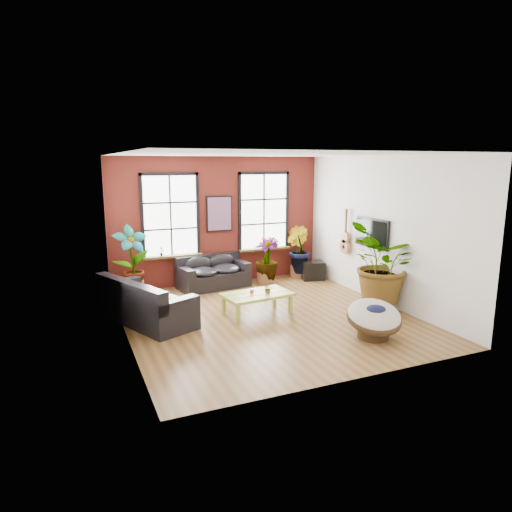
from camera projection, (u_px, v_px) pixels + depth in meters
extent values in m
cube|color=brown|center=(267.00, 317.00, 10.06)|extent=(6.00, 6.50, 0.02)
cube|color=white|center=(267.00, 154.00, 9.35)|extent=(6.00, 6.50, 0.02)
cube|color=#571914|center=(219.00, 221.00, 12.65)|extent=(6.00, 0.02, 3.50)
cube|color=silver|center=(358.00, 271.00, 6.77)|extent=(6.00, 0.02, 3.50)
cube|color=silver|center=(121.00, 248.00, 8.56)|extent=(0.02, 6.50, 3.50)
cube|color=silver|center=(382.00, 230.00, 10.86)|extent=(0.02, 6.50, 3.50)
cube|color=white|center=(171.00, 216.00, 12.04)|extent=(1.40, 0.02, 2.10)
cube|color=#402F11|center=(173.00, 256.00, 12.19)|extent=(1.60, 0.22, 0.06)
cube|color=white|center=(264.00, 212.00, 13.07)|extent=(1.40, 0.02, 2.10)
cube|color=#402F11|center=(265.00, 249.00, 13.23)|extent=(1.60, 0.22, 0.06)
cube|color=black|center=(214.00, 280.00, 12.36)|extent=(2.00, 1.19, 0.43)
cube|color=black|center=(208.00, 262.00, 12.56)|extent=(1.89, 0.51, 0.44)
cube|color=black|center=(185.00, 272.00, 11.87)|extent=(0.36, 0.94, 0.22)
cube|color=black|center=(240.00, 265.00, 12.73)|extent=(0.36, 0.94, 0.22)
ellipsoid|color=black|center=(202.00, 272.00, 12.08)|extent=(0.90, 0.88, 0.24)
ellipsoid|color=black|center=(198.00, 264.00, 12.27)|extent=(0.82, 0.36, 0.42)
ellipsoid|color=black|center=(226.00, 269.00, 12.45)|extent=(0.90, 0.88, 0.24)
ellipsoid|color=black|center=(222.00, 261.00, 12.64)|extent=(0.82, 0.36, 0.42)
cube|color=black|center=(147.00, 311.00, 9.71)|extent=(1.87, 2.59, 0.47)
cube|color=black|center=(130.00, 293.00, 9.35)|extent=(1.17, 2.29, 0.48)
cube|color=black|center=(177.00, 306.00, 8.92)|extent=(1.02, 0.62, 0.24)
cube|color=black|center=(119.00, 285.00, 10.36)|extent=(1.02, 0.62, 0.24)
ellipsoid|color=black|center=(161.00, 301.00, 9.37)|extent=(1.19, 1.29, 0.27)
ellipsoid|color=black|center=(149.00, 296.00, 9.13)|extent=(0.66, 1.07, 0.46)
ellipsoid|color=black|center=(136.00, 292.00, 10.01)|extent=(1.19, 1.29, 0.27)
ellipsoid|color=black|center=(124.00, 287.00, 9.77)|extent=(0.66, 1.07, 0.46)
cube|color=#A4B440|center=(257.00, 295.00, 10.14)|extent=(1.60, 1.04, 0.06)
cube|color=#402F11|center=(261.00, 295.00, 10.01)|extent=(1.49, 0.20, 0.00)
cube|color=#402F11|center=(254.00, 292.00, 10.25)|extent=(1.49, 0.20, 0.00)
cube|color=#A4B440|center=(238.00, 314.00, 9.57)|extent=(0.08, 0.08, 0.42)
cube|color=#A4B440|center=(291.00, 304.00, 10.22)|extent=(0.08, 0.08, 0.42)
cube|color=#A4B440|center=(224.00, 306.00, 10.15)|extent=(0.08, 0.08, 0.42)
cube|color=#A4B440|center=(274.00, 297.00, 10.80)|extent=(0.08, 0.08, 0.42)
cylinder|color=#DA363D|center=(252.00, 291.00, 10.11)|extent=(0.10, 0.10, 0.10)
cylinder|color=#382514|center=(373.00, 332.00, 8.82)|extent=(0.75, 0.75, 0.24)
torus|color=#382514|center=(374.00, 318.00, 8.76)|extent=(1.29, 1.29, 0.48)
ellipsoid|color=beige|center=(374.00, 315.00, 8.75)|extent=(1.26, 1.30, 0.65)
ellipsoid|color=#121638|center=(375.00, 310.00, 8.67)|extent=(0.48, 0.42, 0.18)
cube|color=black|center=(219.00, 214.00, 12.54)|extent=(0.74, 0.04, 0.98)
cube|color=#0C7F8C|center=(220.00, 214.00, 12.52)|extent=(0.66, 0.02, 0.90)
cube|color=black|center=(372.00, 233.00, 11.13)|extent=(0.06, 1.25, 0.72)
cube|color=black|center=(371.00, 233.00, 11.12)|extent=(0.01, 1.15, 0.62)
cylinder|color=#B27F4C|center=(345.00, 247.00, 12.16)|extent=(0.09, 0.38, 0.38)
cylinder|color=#B27F4C|center=(345.00, 237.00, 12.11)|extent=(0.09, 0.30, 0.30)
cylinder|color=black|center=(345.00, 247.00, 12.16)|extent=(0.09, 0.11, 0.11)
cube|color=#402F11|center=(346.00, 224.00, 12.04)|extent=(0.04, 0.05, 0.55)
cube|color=#402F11|center=(346.00, 211.00, 11.97)|extent=(0.06, 0.06, 0.14)
cube|color=black|center=(312.00, 270.00, 13.23)|extent=(0.73, 0.65, 0.52)
cylinder|color=brown|center=(133.00, 289.00, 11.55)|extent=(0.64, 0.64, 0.40)
cylinder|color=brown|center=(298.00, 271.00, 13.49)|extent=(0.57, 0.57, 0.35)
cylinder|color=brown|center=(383.00, 303.00, 10.42)|extent=(0.63, 0.63, 0.36)
cylinder|color=brown|center=(265.00, 278.00, 12.74)|extent=(0.53, 0.53, 0.35)
imported|color=#224111|center=(132.00, 258.00, 11.39)|extent=(1.00, 0.79, 1.67)
imported|color=#224111|center=(298.00, 249.00, 13.36)|extent=(0.76, 0.87, 1.36)
imported|color=#224111|center=(383.00, 264.00, 10.24)|extent=(2.18, 2.21, 1.86)
imported|color=#224111|center=(267.00, 258.00, 12.64)|extent=(0.92, 0.92, 1.17)
imported|color=#224111|center=(268.00, 289.00, 10.09)|extent=(0.21, 0.19, 0.23)
imported|color=#224111|center=(161.00, 251.00, 12.04)|extent=(0.17, 0.17, 0.27)
imported|color=#224111|center=(276.00, 243.00, 13.33)|extent=(0.19, 0.19, 0.27)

